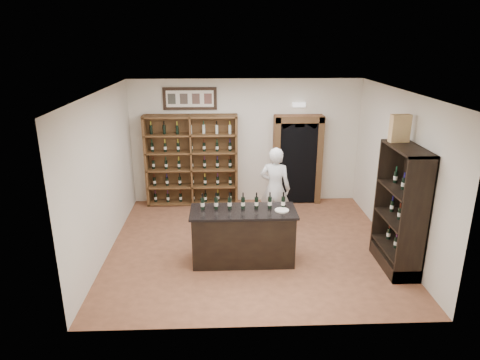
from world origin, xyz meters
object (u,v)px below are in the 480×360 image
(counter_bottle_0, at_px, (203,203))
(side_cabinet, at_px, (400,228))
(wine_crate, at_px, (400,128))
(tasting_counter, at_px, (243,236))
(shopkeeper, at_px, (275,188))
(wine_shelf, at_px, (192,160))

(counter_bottle_0, relative_size, side_cabinet, 0.14)
(wine_crate, bearing_deg, tasting_counter, 176.25)
(side_cabinet, xyz_separation_m, wine_crate, (-0.06, 0.37, 1.68))
(wine_crate, bearing_deg, counter_bottle_0, 174.40)
(counter_bottle_0, relative_size, shopkeeper, 0.17)
(wine_shelf, bearing_deg, shopkeeper, -38.99)
(counter_bottle_0, bearing_deg, shopkeeper, 42.90)
(side_cabinet, distance_m, wine_crate, 1.72)
(side_cabinet, height_order, shopkeeper, side_cabinet)
(wine_shelf, xyz_separation_m, wine_crate, (3.77, -2.86, 1.34))
(wine_crate, bearing_deg, side_cabinet, -86.59)
(tasting_counter, relative_size, wine_crate, 3.97)
(tasting_counter, xyz_separation_m, side_cabinet, (2.72, -0.30, 0.26))
(tasting_counter, relative_size, counter_bottle_0, 6.27)
(counter_bottle_0, bearing_deg, wine_shelf, 97.62)
(counter_bottle_0, xyz_separation_m, side_cabinet, (3.44, -0.39, -0.35))
(tasting_counter, height_order, shopkeeper, shopkeeper)
(counter_bottle_0, height_order, wine_crate, wine_crate)
(counter_bottle_0, relative_size, wine_crate, 0.63)
(wine_shelf, bearing_deg, tasting_counter, -69.44)
(wine_shelf, distance_m, shopkeeper, 2.37)
(shopkeeper, distance_m, wine_crate, 2.83)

